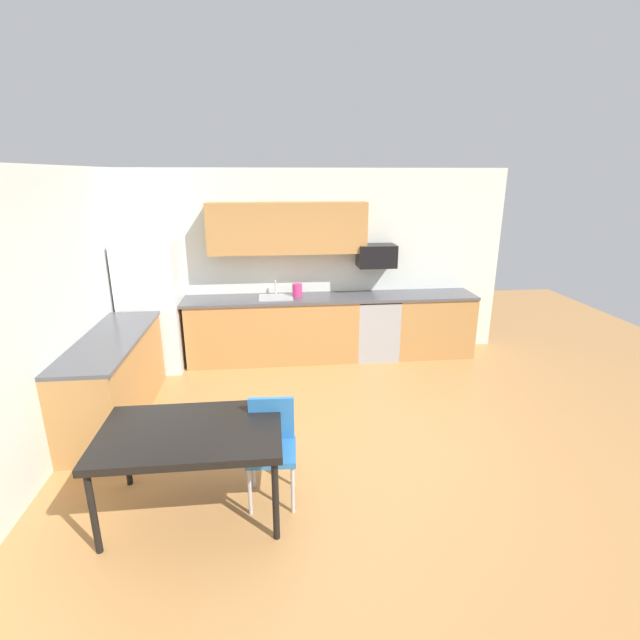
# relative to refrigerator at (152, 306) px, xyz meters

# --- Properties ---
(ground_plane) EXTENTS (12.00, 12.00, 0.00)m
(ground_plane) POSITION_rel_refrigerator_xyz_m (2.18, -2.22, -0.89)
(ground_plane) COLOR #B77F47
(wall_back) EXTENTS (5.80, 0.10, 2.70)m
(wall_back) POSITION_rel_refrigerator_xyz_m (2.18, 0.43, 0.46)
(wall_back) COLOR silver
(wall_back) RESTS_ON ground
(wall_left) EXTENTS (0.10, 5.80, 2.70)m
(wall_left) POSITION_rel_refrigerator_xyz_m (-0.47, -2.22, 0.46)
(wall_left) COLOR silver
(wall_left) RESTS_ON ground
(cabinet_run_back) EXTENTS (2.41, 0.60, 0.90)m
(cabinet_run_back) POSITION_rel_refrigerator_xyz_m (1.64, 0.08, -0.44)
(cabinet_run_back) COLOR #AD7A42
(cabinet_run_back) RESTS_ON ground
(cabinet_run_back_right) EXTENTS (1.14, 0.60, 0.90)m
(cabinet_run_back_right) POSITION_rel_refrigerator_xyz_m (4.01, 0.08, -0.44)
(cabinet_run_back_right) COLOR #AD7A42
(cabinet_run_back_right) RESTS_ON ground
(cabinet_run_left) EXTENTS (0.60, 2.00, 0.90)m
(cabinet_run_left) POSITION_rel_refrigerator_xyz_m (-0.12, -1.42, -0.44)
(cabinet_run_left) COLOR #AD7A42
(cabinet_run_left) RESTS_ON ground
(countertop_back) EXTENTS (4.80, 0.64, 0.04)m
(countertop_back) POSITION_rel_refrigerator_xyz_m (2.18, 0.08, 0.03)
(countertop_back) COLOR #4C4C51
(countertop_back) RESTS_ON cabinet_run_back
(countertop_left) EXTENTS (0.64, 2.00, 0.04)m
(countertop_left) POSITION_rel_refrigerator_xyz_m (-0.12, -1.42, 0.03)
(countertop_left) COLOR #4C4C51
(countertop_left) RESTS_ON cabinet_run_left
(upper_cabinets_back) EXTENTS (2.20, 0.34, 0.70)m
(upper_cabinets_back) POSITION_rel_refrigerator_xyz_m (1.88, 0.21, 1.01)
(upper_cabinets_back) COLOR #AD7A42
(refrigerator) EXTENTS (0.76, 0.70, 1.77)m
(refrigerator) POSITION_rel_refrigerator_xyz_m (0.00, 0.00, 0.00)
(refrigerator) COLOR white
(refrigerator) RESTS_ON ground
(oven_range) EXTENTS (0.60, 0.60, 0.91)m
(oven_range) POSITION_rel_refrigerator_xyz_m (3.14, 0.08, -0.43)
(oven_range) COLOR #999BA0
(oven_range) RESTS_ON ground
(microwave) EXTENTS (0.54, 0.36, 0.32)m
(microwave) POSITION_rel_refrigerator_xyz_m (3.14, 0.18, 0.61)
(microwave) COLOR black
(sink_basin) EXTENTS (0.48, 0.40, 0.14)m
(sink_basin) POSITION_rel_refrigerator_xyz_m (1.69, 0.08, -0.01)
(sink_basin) COLOR #A5A8AD
(sink_basin) RESTS_ON countertop_back
(sink_faucet) EXTENTS (0.02, 0.02, 0.24)m
(sink_faucet) POSITION_rel_refrigerator_xyz_m (1.69, 0.26, 0.15)
(sink_faucet) COLOR #B2B5BA
(sink_faucet) RESTS_ON countertop_back
(dining_table) EXTENTS (1.40, 0.90, 0.73)m
(dining_table) POSITION_rel_refrigerator_xyz_m (0.97, -3.06, -0.22)
(dining_table) COLOR black
(dining_table) RESTS_ON ground
(chair_near_table) EXTENTS (0.42, 0.42, 0.85)m
(chair_near_table) POSITION_rel_refrigerator_xyz_m (1.59, -2.94, -0.38)
(chair_near_table) COLOR #2D72B7
(chair_near_table) RESTS_ON ground
(kettle) EXTENTS (0.14, 0.14, 0.20)m
(kettle) POSITION_rel_refrigerator_xyz_m (2.00, 0.13, 0.13)
(kettle) COLOR #CC3372
(kettle) RESTS_ON countertop_back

